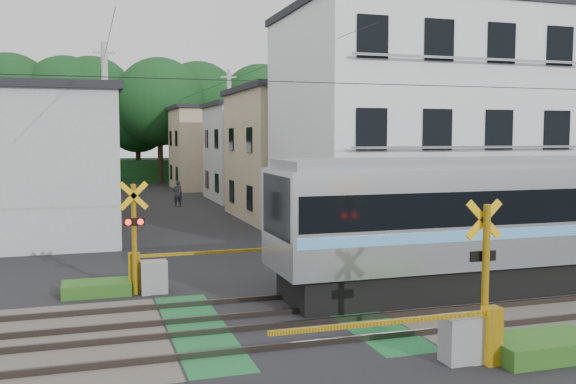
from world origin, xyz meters
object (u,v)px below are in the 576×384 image
object	(u,v)px
pedestrian	(178,194)
crossing_signal_far	(150,267)
apartment_block	(413,127)
crossing_signal_near	(467,326)

from	to	relation	value
pedestrian	crossing_signal_far	bearing A→B (deg)	76.23
crossing_signal_far	pedestrian	size ratio (longest dim) A/B	2.99
crossing_signal_far	pedestrian	bearing A→B (deg)	80.42
crossing_signal_far	apartment_block	distance (m)	13.14
crossing_signal_near	apartment_block	distance (m)	14.95
pedestrian	apartment_block	bearing A→B (deg)	111.37
crossing_signal_far	pedestrian	xyz separation A→B (m)	(3.62, 21.45, 0.08)
crossing_signal_far	crossing_signal_near	bearing A→B (deg)	-54.71
crossing_signal_near	crossing_signal_far	world-z (taller)	same
crossing_signal_far	apartment_block	size ratio (longest dim) A/B	0.46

